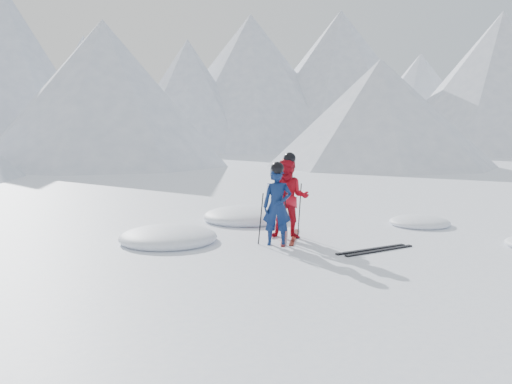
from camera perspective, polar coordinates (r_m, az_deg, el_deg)
name	(u,v)px	position (r m, az deg, el deg)	size (l,w,h in m)	color
ground	(360,245)	(11.29, 10.92, -5.46)	(160.00, 160.00, 0.00)	white
mountain_range	(220,75)	(46.52, -3.83, 12.20)	(106.15, 62.94, 15.53)	#B2BCD1
skier_blue	(277,206)	(10.93, 2.24, -1.52)	(0.58, 0.38, 1.59)	#0D2050
skier_red	(289,198)	(11.61, 3.53, -0.64)	(0.85, 0.66, 1.74)	red
pole_blue_left	(261,219)	(11.02, 0.50, -2.84)	(0.02, 0.02, 1.06)	black
pole_blue_right	(284,217)	(11.29, 3.00, -2.61)	(0.02, 0.02, 1.06)	black
pole_red_left	(272,210)	(11.78, 1.72, -1.95)	(0.02, 0.02, 1.16)	black
pole_red_right	(300,210)	(11.90, 4.61, -1.88)	(0.02, 0.02, 1.16)	black
ski_worn_left	(284,238)	(11.71, 2.95, -4.82)	(0.09, 1.70, 0.03)	black
ski_worn_right	(294,237)	(11.79, 4.05, -4.75)	(0.09, 1.70, 0.03)	black
ski_loose_a	(371,249)	(10.84, 12.04, -5.92)	(0.09, 1.70, 0.03)	black
ski_loose_b	(380,251)	(10.77, 12.90, -6.03)	(0.09, 1.70, 0.03)	black
snow_lumps	(268,230)	(12.66, 1.27, -4.00)	(8.68, 6.53, 0.49)	white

